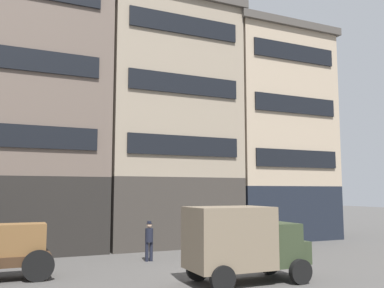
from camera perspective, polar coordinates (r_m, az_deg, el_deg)
The scene contains 7 objects.
ground_plane at distance 16.60m, azimuth 5.21°, elevation -17.35°, with size 120.00×120.00×0.00m, color #4C4947.
building_far_left at distance 24.86m, azimuth -23.56°, elevation 4.98°, with size 10.36×6.74×15.58m.
building_center_left at distance 26.50m, azimuth -3.70°, elevation 3.01°, with size 8.37×6.74×14.87m.
building_center_right at distance 30.08m, azimuth 10.22°, elevation 1.44°, with size 7.84×6.74×14.32m.
cargo_wagon at distance 16.87m, azimuth -23.44°, elevation -12.73°, with size 2.95×1.59×1.98m.
delivery_truck_near at distance 15.19m, azimuth 7.02°, elevation -12.91°, with size 4.39×2.20×2.62m.
pedestrian_officer at distance 19.72m, azimuth -5.83°, elevation -12.70°, with size 0.51×0.51×1.79m.
Camera 1 is at (-8.09, -14.14, 3.17)m, focal length 39.39 mm.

